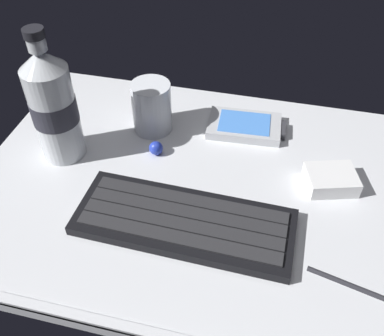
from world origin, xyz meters
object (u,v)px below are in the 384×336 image
at_px(handheld_device, 245,126).
at_px(trackball_mouse, 156,148).
at_px(juice_cup, 152,109).
at_px(charger_block, 331,180).
at_px(water_bottle, 53,106).
at_px(stylus_pen, 347,282).
at_px(keyboard, 184,222).

distance_m(handheld_device, trackball_mouse, 0.16).
xyz_separation_m(juice_cup, charger_block, (0.29, -0.07, -0.03)).
xyz_separation_m(juice_cup, water_bottle, (-0.12, -0.09, 0.05)).
bearing_deg(trackball_mouse, stylus_pen, -30.69).
bearing_deg(keyboard, water_bottle, 155.69).
relative_size(juice_cup, charger_block, 1.21).
relative_size(handheld_device, juice_cup, 1.54).
bearing_deg(handheld_device, trackball_mouse, -143.96).
bearing_deg(handheld_device, stylus_pen, -58.57).
relative_size(water_bottle, trackball_mouse, 9.45).
height_order(charger_block, stylus_pen, charger_block).
height_order(keyboard, juice_cup, juice_cup).
bearing_deg(handheld_device, keyboard, -102.32).
bearing_deg(stylus_pen, keyboard, -177.57).
bearing_deg(trackball_mouse, handheld_device, 36.04).
height_order(juice_cup, trackball_mouse, juice_cup).
distance_m(keyboard, trackball_mouse, 0.15).
bearing_deg(water_bottle, charger_block, 3.18).
distance_m(charger_block, stylus_pen, 0.16).
bearing_deg(trackball_mouse, charger_block, -1.81).
height_order(juice_cup, stylus_pen, juice_cup).
bearing_deg(trackball_mouse, water_bottle, -167.55).
bearing_deg(water_bottle, stylus_pen, -18.08).
relative_size(keyboard, juice_cup, 3.44).
relative_size(charger_block, stylus_pen, 0.74).
bearing_deg(charger_block, water_bottle, -176.82).
height_order(keyboard, water_bottle, water_bottle).
relative_size(juice_cup, stylus_pen, 0.89).
bearing_deg(stylus_pen, juice_cup, 156.88).
distance_m(charger_block, trackball_mouse, 0.27).
height_order(handheld_device, trackball_mouse, trackball_mouse).
relative_size(keyboard, water_bottle, 1.41).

